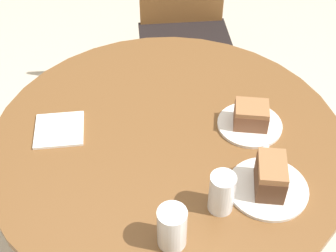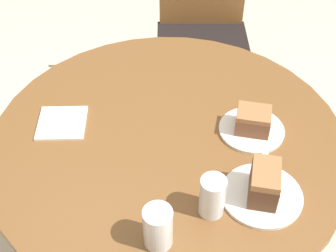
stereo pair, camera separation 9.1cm
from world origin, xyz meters
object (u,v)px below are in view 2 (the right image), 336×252
(plate_near, at_px, (251,130))
(plate_far, at_px, (262,195))
(glass_water, at_px, (158,229))
(chair, at_px, (203,28))
(cake_slice_near, at_px, (253,120))
(glass_lemonade, at_px, (212,198))
(cake_slice_far, at_px, (264,183))

(plate_near, relative_size, plate_far, 0.92)
(plate_far, xyz_separation_m, glass_water, (-0.25, -0.17, 0.05))
(glass_water, bearing_deg, plate_far, 34.25)
(chair, distance_m, plate_far, 1.20)
(plate_near, bearing_deg, glass_water, -118.11)
(plate_near, distance_m, cake_slice_near, 0.04)
(plate_near, bearing_deg, chair, 103.03)
(glass_lemonade, bearing_deg, cake_slice_far, 25.97)
(cake_slice_near, relative_size, cake_slice_far, 0.90)
(glass_water, bearing_deg, cake_slice_far, 34.25)
(plate_near, height_order, plate_far, same)
(cake_slice_far, bearing_deg, plate_far, -90.00)
(cake_slice_far, xyz_separation_m, glass_water, (-0.25, -0.17, -0.00))
(plate_far, relative_size, cake_slice_far, 1.83)
(chair, xyz_separation_m, plate_near, (0.21, -0.91, 0.22))
(plate_near, bearing_deg, glass_lemonade, -108.19)
(cake_slice_near, distance_m, glass_lemonade, 0.33)
(glass_lemonade, bearing_deg, plate_far, 25.97)
(plate_near, distance_m, glass_lemonade, 0.33)
(chair, distance_m, cake_slice_near, 0.97)
(cake_slice_far, bearing_deg, plate_near, 96.56)
(cake_slice_near, bearing_deg, chair, 103.03)
(cake_slice_far, xyz_separation_m, glass_lemonade, (-0.13, -0.06, -0.00))
(chair, relative_size, cake_slice_far, 8.06)
(cake_slice_near, relative_size, glass_water, 0.91)
(plate_far, bearing_deg, cake_slice_far, 90.00)
(glass_water, bearing_deg, chair, 89.41)
(chair, distance_m, plate_near, 0.96)
(cake_slice_far, height_order, glass_lemonade, glass_lemonade)
(glass_lemonade, xyz_separation_m, glass_water, (-0.12, -0.11, 0.00))
(cake_slice_near, bearing_deg, cake_slice_far, -83.44)
(chair, xyz_separation_m, cake_slice_far, (0.24, -1.16, 0.27))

